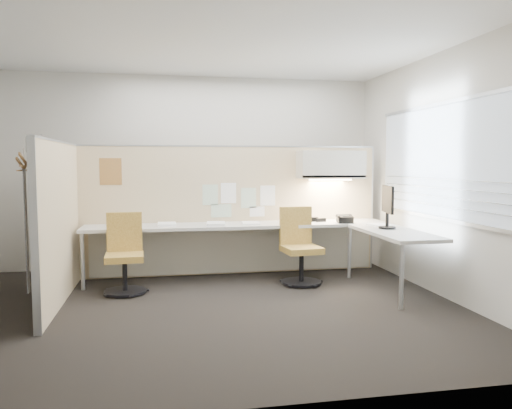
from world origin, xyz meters
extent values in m
cube|color=black|center=(0.00, 0.00, -0.01)|extent=(5.50, 4.50, 0.01)
cube|color=white|center=(0.00, 0.00, 2.80)|extent=(5.50, 4.50, 0.01)
cube|color=beige|center=(0.00, 2.25, 1.40)|extent=(5.50, 0.02, 2.80)
cube|color=beige|center=(0.00, -2.25, 1.40)|extent=(5.50, 0.02, 2.80)
cube|color=beige|center=(2.75, 0.00, 1.40)|extent=(0.02, 4.50, 2.80)
cube|color=#9BA7B4|center=(2.73, 0.00, 1.55)|extent=(0.01, 2.80, 1.30)
cube|color=beige|center=(0.55, 1.60, 0.88)|extent=(4.10, 0.06, 1.75)
cube|color=beige|center=(-1.50, 0.50, 0.88)|extent=(0.06, 2.20, 1.75)
cube|color=beige|center=(0.60, 1.27, 0.71)|extent=(4.00, 0.60, 0.04)
cube|color=beige|center=(2.30, 0.23, 0.71)|extent=(0.60, 1.47, 0.04)
cube|color=beige|center=(0.60, 1.54, 0.34)|extent=(3.90, 0.02, 0.64)
cylinder|color=#A5A8AA|center=(-1.35, 1.02, 0.34)|extent=(0.05, 0.05, 0.69)
cylinder|color=#A5A8AA|center=(2.05, -0.45, 0.34)|extent=(0.05, 0.05, 0.69)
cylinder|color=#A5A8AA|center=(2.05, 1.02, 0.34)|extent=(0.05, 0.05, 0.69)
cube|color=beige|center=(1.90, 1.39, 1.51)|extent=(0.90, 0.36, 0.38)
cube|color=#FFEABF|center=(1.90, 1.39, 1.30)|extent=(0.60, 0.06, 0.02)
cube|color=#8CBF8C|center=(0.25, 1.57, 1.10)|extent=(0.21, 0.00, 0.28)
cube|color=white|center=(0.50, 1.57, 1.12)|extent=(0.21, 0.00, 0.28)
cube|color=#8CBF8C|center=(0.78, 1.57, 1.05)|extent=(0.21, 0.00, 0.28)
cube|color=white|center=(1.05, 1.57, 1.08)|extent=(0.21, 0.00, 0.28)
cube|color=#8CBF8C|center=(0.40, 1.57, 0.88)|extent=(0.28, 0.00, 0.18)
cube|color=white|center=(0.90, 1.57, 0.86)|extent=(0.21, 0.00, 0.14)
cube|color=orange|center=(-1.05, 1.57, 1.42)|extent=(0.28, 0.00, 0.35)
cylinder|color=black|center=(-0.84, 0.74, 0.03)|extent=(0.49, 0.49, 0.03)
cylinder|color=black|center=(-0.84, 0.74, 0.22)|extent=(0.06, 0.06, 0.38)
cube|color=#DCB352|center=(-0.84, 0.74, 0.43)|extent=(0.45, 0.45, 0.08)
cube|color=#DCB352|center=(-0.85, 0.94, 0.71)|extent=(0.42, 0.07, 0.47)
cylinder|color=black|center=(1.32, 0.78, 0.03)|extent=(0.50, 0.50, 0.03)
cylinder|color=black|center=(1.32, 0.78, 0.22)|extent=(0.06, 0.06, 0.39)
cube|color=#DCB352|center=(1.32, 0.78, 0.45)|extent=(0.49, 0.49, 0.08)
cube|color=#DCB352|center=(1.30, 1.00, 0.73)|extent=(0.43, 0.10, 0.49)
cylinder|color=black|center=(2.30, 0.44, 0.75)|extent=(0.21, 0.21, 0.02)
cylinder|color=black|center=(2.30, 0.44, 0.83)|extent=(0.04, 0.04, 0.19)
cube|color=black|center=(2.30, 0.44, 1.09)|extent=(0.14, 0.49, 0.33)
cube|color=black|center=(2.30, 0.44, 1.09)|extent=(0.10, 0.45, 0.29)
cube|color=black|center=(2.01, 1.10, 0.78)|extent=(0.23, 0.22, 0.12)
cylinder|color=black|center=(1.92, 1.12, 0.81)|extent=(0.06, 0.17, 0.04)
cube|color=black|center=(1.73, 1.28, 0.76)|extent=(0.15, 0.07, 0.05)
cube|color=black|center=(1.66, 1.34, 0.76)|extent=(0.10, 0.06, 0.06)
cube|color=silver|center=(-1.50, -0.48, 1.77)|extent=(0.14, 0.02, 0.02)
cylinder|color=silver|center=(-1.57, -0.48, 1.69)|extent=(0.02, 0.02, 0.14)
cube|color=#AD7F4C|center=(-1.57, -0.48, 1.56)|extent=(0.02, 0.44, 0.12)
cube|color=#AD7F4C|center=(-1.60, -0.45, 1.52)|extent=(0.02, 0.44, 0.12)
cube|color=#9A9BA4|center=(-1.58, -0.53, 0.93)|extent=(0.01, 0.07, 1.10)
cube|color=white|center=(-0.81, 1.27, 0.74)|extent=(0.27, 0.33, 0.03)
cube|color=white|center=(-0.34, 1.34, 0.74)|extent=(0.23, 0.30, 0.02)
cube|color=white|center=(0.28, 1.17, 0.75)|extent=(0.26, 0.32, 0.04)
cube|color=white|center=(0.76, 1.29, 0.74)|extent=(0.25, 0.32, 0.01)
cube|color=white|center=(1.29, 1.26, 0.75)|extent=(0.24, 0.31, 0.03)
cube|color=white|center=(2.35, 0.72, 0.74)|extent=(0.31, 0.35, 0.02)
cube|color=white|center=(1.43, 1.43, 0.75)|extent=(0.25, 0.32, 0.03)
camera|label=1|loc=(-0.40, -5.20, 1.52)|focal=35.00mm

